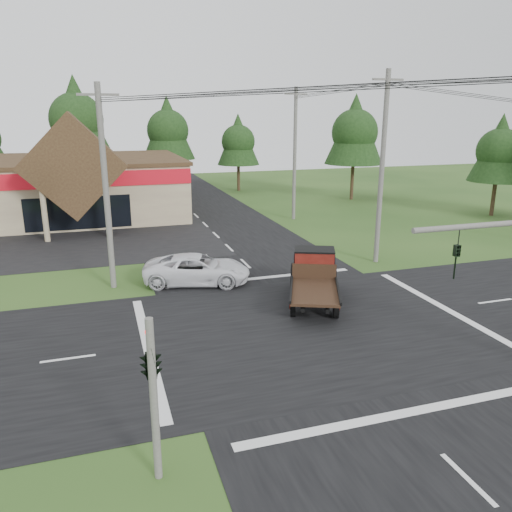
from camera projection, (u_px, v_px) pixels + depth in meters
name	position (u px, v px, depth m)	size (l,w,h in m)	color
ground	(310.00, 327.00, 21.88)	(120.00, 120.00, 0.00)	#264518
road_ns	(310.00, 326.00, 21.88)	(12.00, 120.00, 0.02)	black
road_ew	(310.00, 326.00, 21.88)	(120.00, 12.00, 0.02)	black
parking_apron	(20.00, 246.00, 35.21)	(28.00, 14.00, 0.02)	black
cvs_building	(10.00, 188.00, 43.65)	(30.40, 18.20, 9.19)	#9B8469
traffic_signal_corner	(150.00, 349.00, 12.02)	(0.53, 2.48, 4.40)	#595651
utility_pole_nw	(106.00, 187.00, 25.41)	(2.00, 0.30, 10.50)	#595651
utility_pole_ne	(382.00, 168.00, 29.93)	(2.00, 0.30, 11.50)	#595651
utility_pole_n	(295.00, 153.00, 42.80)	(2.00, 0.30, 11.20)	#595651
tree_row_c	(76.00, 117.00, 54.16)	(7.28, 7.28, 13.13)	#332316
tree_row_d	(168.00, 128.00, 58.36)	(6.16, 6.16, 11.11)	#332316
tree_row_e	(238.00, 140.00, 59.22)	(5.04, 5.04, 9.09)	#332316
tree_side_ne	(355.00, 130.00, 52.60)	(6.16, 6.16, 11.11)	#332316
tree_side_e_near	(500.00, 149.00, 44.30)	(5.04, 5.04, 9.09)	#332316
antique_flatbed_truck	(314.00, 279.00, 24.29)	(2.28, 5.97, 2.50)	#4F100B
white_pickup	(197.00, 269.00, 27.32)	(2.66, 5.76, 1.60)	white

